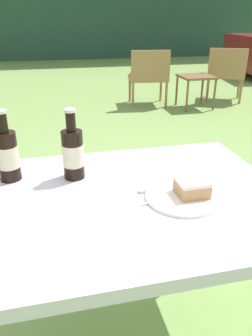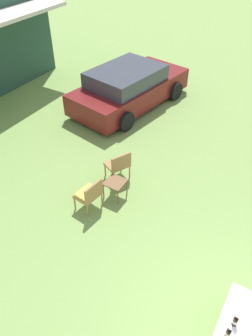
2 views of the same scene
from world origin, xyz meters
name	(u,v)px [view 1 (image 1 of 2)]	position (x,y,z in m)	size (l,w,h in m)	color
cabin_building	(93,2)	(1.55, 11.88, 1.66)	(11.00, 5.42, 3.30)	#284C3D
wicker_chair_cushioned	(149,74)	(1.19, 3.79, 0.46)	(0.60, 0.51, 0.80)	#9E7547
wicker_chair_plain	(226,71)	(2.42, 3.78, 0.46)	(0.69, 0.64, 0.80)	#9E7547
garden_side_table	(196,80)	(1.81, 3.51, 0.40)	(0.46, 0.45, 0.46)	brown
patio_table	(133,211)	(0.00, 0.00, 0.63)	(1.00, 0.77, 0.70)	silver
cake_on_plate	(187,192)	(0.16, -0.06, 0.72)	(0.24, 0.24, 0.06)	white
cola_bottle_near	(73,153)	(-0.17, 0.17, 0.79)	(0.08, 0.08, 0.25)	black
cola_bottle_far	(7,154)	(-0.39, 0.21, 0.79)	(0.08, 0.08, 0.25)	black
fork	(167,199)	(0.09, -0.06, 0.70)	(0.17, 0.04, 0.01)	silver
loose_bottle_cap	(142,191)	(0.03, 0.01, 0.70)	(0.03, 0.03, 0.01)	silver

